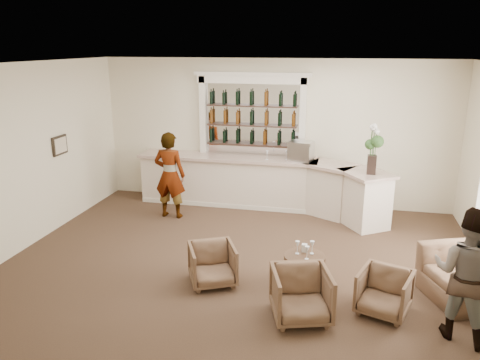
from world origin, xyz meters
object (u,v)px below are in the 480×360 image
guest (467,274)px  armchair_center (301,295)px  armchair_left (213,264)px  espresso_machine (301,151)px  flower_vase (373,146)px  armchair_far (465,276)px  bar_counter (262,184)px  cocktail_table (304,270)px  sommelier (170,175)px  armchair_right (384,292)px

guest → armchair_center: bearing=31.0°
armchair_left → espresso_machine: espresso_machine is taller
armchair_left → flower_vase: flower_vase is taller
espresso_machine → guest: bearing=-48.0°
guest → armchair_far: bearing=-75.0°
armchair_center → espresso_machine: espresso_machine is taller
armchair_far → bar_counter: bearing=-155.5°
armchair_left → cocktail_table: bearing=-15.7°
armchair_left → sommelier: bearing=96.5°
armchair_left → armchair_center: size_ratio=0.90×
sommelier → armchair_right: (4.22, -2.92, -0.62)m
flower_vase → armchair_right: bearing=-88.0°
sommelier → armchair_left: sommelier is taller
sommelier → armchair_center: sommelier is taller
bar_counter → armchair_far: (3.56, -3.26, -0.21)m
cocktail_table → armchair_right: bearing=-25.1°
armchair_far → flower_vase: 3.14m
cocktail_table → sommelier: sommelier is taller
armchair_left → flower_vase: bearing=24.0°
guest → armchair_right: (-0.91, 0.34, -0.56)m
espresso_machine → cocktail_table: bearing=-71.0°
guest → armchair_center: 2.08m
armchair_center → armchair_far: armchair_far is taller
cocktail_table → sommelier: (-3.07, 2.39, 0.68)m
armchair_right → flower_vase: 3.47m
bar_counter → flower_vase: bearing=-17.5°
bar_counter → guest: guest is taller
armchair_center → bar_counter: bearing=89.4°
espresso_machine → armchair_far: bearing=-38.4°
armchair_far → cocktail_table: bearing=-110.5°
armchair_far → flower_vase: bearing=-176.3°
sommelier → espresso_machine: sommelier is taller
armchair_center → armchair_far: bearing=7.0°
cocktail_table → guest: (2.06, -0.88, 0.62)m
espresso_machine → armchair_left: bearing=-92.9°
guest → espresso_machine: (-2.48, 4.28, 0.49)m
sommelier → flower_vase: (4.11, 0.25, 0.77)m
bar_counter → armchair_left: size_ratio=8.17×
cocktail_table → sommelier: bearing=142.2°
sommelier → armchair_far: (5.38, -2.29, -0.57)m
armchair_far → armchair_left: bearing=-107.5°
bar_counter → armchair_far: 4.83m
armchair_center → espresso_machine: bearing=78.7°
sommelier → armchair_far: 5.88m
armchair_left → armchair_center: armchair_center is taller
guest → espresso_machine: 4.97m
guest → armchair_right: guest is taller
armchair_right → flower_vase: flower_vase is taller
bar_counter → espresso_machine: (0.83, 0.04, 0.78)m
flower_vase → sommelier: bearing=-176.5°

